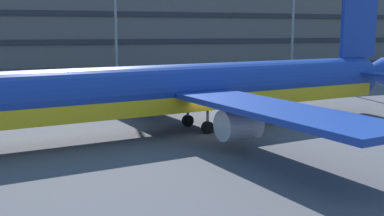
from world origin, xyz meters
TOP-DOWN VIEW (x-y plane):
  - ground_plane at (0.00, 0.00)m, footprint 600.00×600.00m
  - terminal_structure at (0.00, 45.91)m, footprint 178.03×19.53m
  - airliner at (-1.13, 1.41)m, footprint 43.40×35.50m
  - light_mast_center_right at (25.56, 30.00)m, footprint 1.80×0.50m

SIDE VIEW (x-z plane):
  - ground_plane at x=0.00m, z-range 0.00..0.00m
  - airliner at x=-1.13m, z-range -2.05..8.17m
  - terminal_structure at x=0.00m, z-range 0.00..19.49m
  - light_mast_center_right at x=25.56m, z-range 1.67..22.00m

